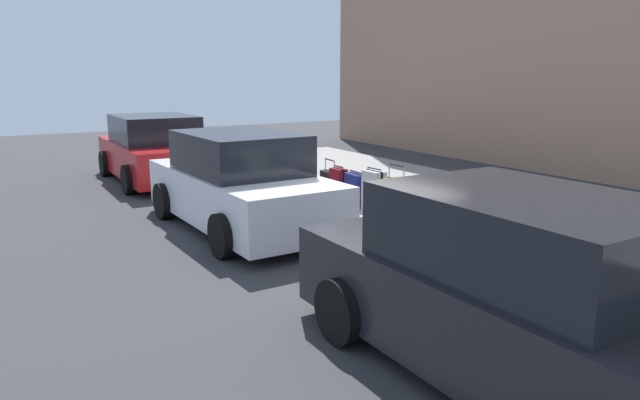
{
  "coord_description": "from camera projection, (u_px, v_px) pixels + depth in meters",
  "views": [
    {
      "loc": [
        -7.29,
        5.11,
        2.51
      ],
      "look_at": [
        0.01,
        0.71,
        0.64
      ],
      "focal_mm": 32.14,
      "sensor_mm": 36.0,
      "label": 1
    }
  ],
  "objects": [
    {
      "name": "ground_plane",
      "position": [
        358.0,
        234.0,
        9.21
      ],
      "size": [
        40.0,
        40.0,
        0.0
      ],
      "primitive_type": "plane",
      "color": "#333335"
    },
    {
      "name": "suitcase_silver_8",
      "position": [
        374.0,
        192.0,
        9.99
      ],
      "size": [
        0.42,
        0.26,
        0.8
      ],
      "color": "#9EA0A8",
      "rests_on": "sidewalk_curb"
    },
    {
      "name": "suitcase_black_4",
      "position": [
        457.0,
        219.0,
        8.24
      ],
      "size": [
        0.37,
        0.26,
        1.0
      ],
      "color": "black",
      "rests_on": "sidewalk_curb"
    },
    {
      "name": "suitcase_navy_9",
      "position": [
        356.0,
        190.0,
        10.46
      ],
      "size": [
        0.48,
        0.25,
        0.66
      ],
      "color": "navy",
      "rests_on": "sidewalk_curb"
    },
    {
      "name": "suitcase_red_5",
      "position": [
        436.0,
        210.0,
        8.67
      ],
      "size": [
        0.43,
        0.25,
        0.79
      ],
      "color": "red",
      "rests_on": "sidewalk_curb"
    },
    {
      "name": "suitcase_maroon_3",
      "position": [
        487.0,
        230.0,
        7.88
      ],
      "size": [
        0.43,
        0.23,
        0.61
      ],
      "color": "maroon",
      "rests_on": "sidewalk_curb"
    },
    {
      "name": "parked_car_red_2",
      "position": [
        155.0,
        150.0,
        13.69
      ],
      "size": [
        4.25,
        2.12,
        1.57
      ],
      "color": "#AD1619",
      "rests_on": "ground_plane"
    },
    {
      "name": "suitcase_navy_2",
      "position": [
        516.0,
        239.0,
        7.46
      ],
      "size": [
        0.37,
        0.23,
        0.77
      ],
      "color": "navy",
      "rests_on": "sidewalk_curb"
    },
    {
      "name": "bollard_post",
      "position": [
        289.0,
        167.0,
        12.31
      ],
      "size": [
        0.11,
        0.11,
        0.87
      ],
      "primitive_type": "cylinder",
      "color": "brown",
      "rests_on": "sidewalk_curb"
    },
    {
      "name": "parked_car_charcoal_0",
      "position": [
        522.0,
        297.0,
        4.64
      ],
      "size": [
        4.35,
        1.97,
        1.6
      ],
      "color": "black",
      "rests_on": "ground_plane"
    },
    {
      "name": "fire_hydrant",
      "position": [
        309.0,
        171.0,
        11.88
      ],
      "size": [
        0.39,
        0.21,
        0.8
      ],
      "color": "red",
      "rests_on": "sidewalk_curb"
    },
    {
      "name": "suitcase_olive_7",
      "position": [
        396.0,
        199.0,
        9.61
      ],
      "size": [
        0.43,
        0.27,
        0.92
      ],
      "color": "#59601E",
      "rests_on": "sidewalk_curb"
    },
    {
      "name": "suitcase_teal_6",
      "position": [
        411.0,
        205.0,
        9.1
      ],
      "size": [
        0.45,
        0.25,
        0.76
      ],
      "color": "#0F606B",
      "rests_on": "sidewalk_curb"
    },
    {
      "name": "suitcase_olive_0",
      "position": [
        580.0,
        255.0,
        6.58
      ],
      "size": [
        0.41,
        0.24,
        0.91
      ],
      "color": "#59601E",
      "rests_on": "sidewalk_curb"
    },
    {
      "name": "parked_car_white_1",
      "position": [
        240.0,
        184.0,
        9.43
      ],
      "size": [
        4.32,
        2.06,
        1.6
      ],
      "color": "silver",
      "rests_on": "ground_plane"
    },
    {
      "name": "sidewalk_curb",
      "position": [
        470.0,
        211.0,
        10.46
      ],
      "size": [
        18.0,
        5.0,
        0.14
      ],
      "primitive_type": "cube",
      "color": "gray",
      "rests_on": "ground_plane"
    },
    {
      "name": "suitcase_maroon_10",
      "position": [
        339.0,
        185.0,
        10.87
      ],
      "size": [
        0.35,
        0.2,
        0.7
      ],
      "color": "maroon",
      "rests_on": "sidewalk_curb"
    },
    {
      "name": "suitcase_silver_1",
      "position": [
        547.0,
        240.0,
        7.02
      ],
      "size": [
        0.4,
        0.24,
        1.08
      ],
      "color": "#9EA0A8",
      "rests_on": "sidewalk_curb"
    },
    {
      "name": "suitcase_black_11",
      "position": [
        330.0,
        184.0,
        11.36
      ],
      "size": [
        0.47,
        0.26,
        0.75
      ],
      "color": "black",
      "rests_on": "sidewalk_curb"
    }
  ]
}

